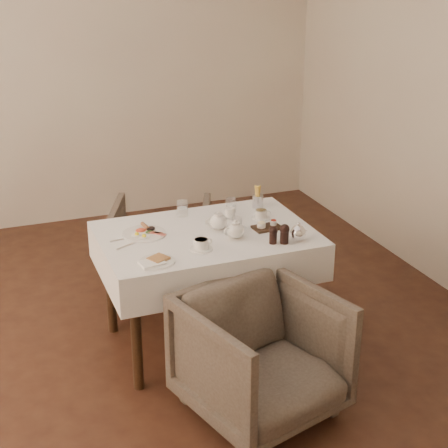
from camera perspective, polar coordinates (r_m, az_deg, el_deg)
table at (r=4.19m, az=-1.47°, el=-2.20°), size 1.28×0.88×0.75m
armchair_near at (r=3.71m, az=3.13°, el=-10.88°), size 0.92×0.93×0.69m
armchair_far at (r=5.02m, az=-5.22°, el=-1.94°), size 0.92×0.93×0.65m
breakfast_plate at (r=4.14m, az=-6.64°, el=-0.73°), size 0.26×0.26×0.03m
side_plate at (r=3.76m, az=-5.67°, el=-3.13°), size 0.20×0.20×0.02m
teapot_centre at (r=4.17m, az=-0.48°, el=0.31°), size 0.16×0.14×0.12m
teapot_front at (r=4.04m, az=0.98°, el=-0.44°), size 0.16×0.13×0.12m
creamer at (r=4.34m, az=0.49°, el=0.90°), size 0.08×0.08×0.07m
teacup_near at (r=3.90m, az=-1.91°, el=-1.75°), size 0.13×0.13×0.06m
teacup_far at (r=4.35m, az=3.09°, el=0.78°), size 0.12×0.12×0.06m
glass_left at (r=4.40m, az=-3.48°, el=1.30°), size 0.09×0.09×0.10m
glass_mid at (r=4.15m, az=1.08°, el=-0.01°), size 0.08×0.08×0.09m
glass_right at (r=4.44m, az=0.57°, el=1.55°), size 0.09×0.09×0.10m
condiment_board at (r=4.21m, az=3.57°, el=-0.20°), size 0.18×0.13×0.04m
pepper_mill_left at (r=3.98m, az=4.11°, el=-0.91°), size 0.06×0.06×0.11m
pepper_mill_right at (r=3.99m, az=5.05°, el=-0.81°), size 0.07×0.07×0.12m
silver_pot at (r=4.02m, az=6.17°, el=-0.64°), size 0.14×0.12×0.12m
fries_cup at (r=4.53m, az=2.83°, el=2.19°), size 0.07×0.07×0.15m
cutlery_fork at (r=4.09m, az=-8.21°, el=-1.23°), size 0.19×0.04×0.00m
cutlery_knife at (r=4.01m, az=-7.84°, el=-1.72°), size 0.18×0.10×0.00m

